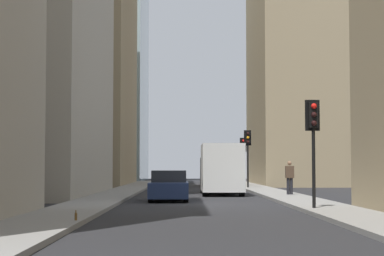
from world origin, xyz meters
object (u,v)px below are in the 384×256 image
traffic_light_midblock (243,150)px  traffic_light_far_junction (248,145)px  pedestrian (290,176)px  delivery_truck (221,169)px  discarded_bottle (76,216)px  sedan_navy (169,187)px  traffic_light_foreground (313,128)px

traffic_light_midblock → traffic_light_far_junction: bearing=178.9°
pedestrian → traffic_light_midblock: bearing=2.9°
delivery_truck → pedestrian: delivery_truck is taller
delivery_truck → traffic_light_far_junction: traffic_light_far_junction is taller
traffic_light_far_junction → discarded_bottle: size_ratio=15.19×
traffic_light_midblock → traffic_light_far_junction: size_ratio=0.92×
delivery_truck → sedan_navy: bearing=159.0°
sedan_navy → traffic_light_midblock: 22.81m
traffic_light_far_junction → traffic_light_midblock: bearing=-1.1°
sedan_navy → pedestrian: bearing=-56.2°
sedan_navy → discarded_bottle: 13.68m
sedan_navy → pedestrian: pedestrian is taller
traffic_light_midblock → discarded_bottle: 36.44m
traffic_light_foreground → pedestrian: 12.27m
delivery_truck → traffic_light_foreground: size_ratio=1.70×
traffic_light_midblock → discarded_bottle: (-35.55, 7.52, -2.65)m
sedan_navy → delivery_truck: bearing=-21.0°
delivery_truck → traffic_light_midblock: size_ratio=1.72×
traffic_light_far_junction → pedestrian: bearing=-175.6°
traffic_light_foreground → pedestrian: (12.09, -1.00, -1.84)m
sedan_navy → traffic_light_midblock: (22.06, -5.34, 2.24)m
traffic_light_foreground → traffic_light_far_junction: traffic_light_far_junction is taller
traffic_light_foreground → pedestrian: size_ratio=2.17×
traffic_light_midblock → traffic_light_far_junction: (-4.85, 0.10, 0.25)m
sedan_navy → pedestrian: 7.53m
traffic_light_foreground → discarded_bottle: (-5.59, 7.43, -2.69)m
discarded_bottle → traffic_light_foreground: bearing=-53.0°
sedan_navy → traffic_light_midblock: bearing=-13.6°
traffic_light_far_junction → sedan_navy: bearing=163.0°
traffic_light_midblock → discarded_bottle: size_ratio=13.95×
traffic_light_foreground → discarded_bottle: 9.67m
traffic_light_midblock → pedestrian: bearing=-177.1°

